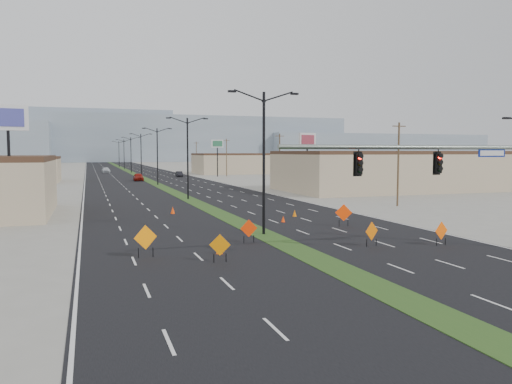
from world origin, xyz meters
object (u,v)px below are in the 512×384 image
object	(u,v)px
streetlight_5	(124,153)
construction_sign_5	(344,213)
construction_sign_1	(220,246)
streetlight_0	(264,158)
streetlight_4	(131,153)
streetlight_3	(141,154)
pole_sign_west	(8,126)
cone_1	(283,219)
signal_mast	(465,171)
pole_sign_east_far	(217,147)
car_mid	(179,174)
streetlight_2	(157,154)
cone_3	(173,210)
construction_sign_2	(249,229)
car_left	(138,177)
streetlight_1	(188,155)
cone_2	(295,213)
car_far	(106,170)
construction_sign_4	(441,232)
cone_0	(219,248)
streetlight_6	(119,153)
pole_sign_east_near	(307,145)
construction_sign_3	(372,232)

from	to	relation	value
streetlight_5	construction_sign_5	bearing A→B (deg)	-87.02
construction_sign_1	construction_sign_5	distance (m)	15.48
streetlight_0	streetlight_4	bearing A→B (deg)	90.00
streetlight_3	pole_sign_west	distance (m)	73.55
construction_sign_1	cone_1	xyz separation A→B (m)	(8.81, 13.02, -0.62)
signal_mast	pole_sign_east_far	world-z (taller)	pole_sign_east_far
cone_1	car_mid	bearing A→B (deg)	86.27
streetlight_3	streetlight_4	size ratio (longest dim) A/B	1.00
streetlight_5	construction_sign_1	distance (m)	147.88
streetlight_3	streetlight_5	size ratio (longest dim) A/B	1.00
streetlight_2	cone_3	xyz separation A→B (m)	(-4.19, -42.06, -5.07)
construction_sign_2	construction_sign_5	size ratio (longest dim) A/B	0.86
streetlight_5	car_left	size ratio (longest dim) A/B	2.17
streetlight_1	cone_3	bearing A→B (deg)	-106.58
streetlight_1	pole_sign_east_far	xyz separation A→B (m)	(17.56, 54.25, 1.70)
streetlight_3	cone_2	distance (m)	76.06
car_far	streetlight_2	bearing A→B (deg)	-87.41
car_far	construction_sign_1	distance (m)	121.41
signal_mast	streetlight_4	xyz separation A→B (m)	(-8.56, 122.00, 0.63)
construction_sign_1	construction_sign_4	xyz separation A→B (m)	(14.31, 0.23, -0.01)
streetlight_1	cone_0	size ratio (longest dim) A/B	14.93
streetlight_0	pole_sign_east_far	world-z (taller)	streetlight_0
streetlight_5	construction_sign_2	bearing A→B (deg)	-90.80
streetlight_6	construction_sign_4	bearing A→B (deg)	-87.03
cone_0	pole_sign_east_near	size ratio (longest dim) A/B	0.08
streetlight_3	pole_sign_east_near	xyz separation A→B (m)	(17.68, -52.56, 1.47)
streetlight_1	streetlight_2	xyz separation A→B (m)	(0.00, 28.00, 0.00)
streetlight_5	streetlight_4	bearing A→B (deg)	-90.00
streetlight_2	construction_sign_3	distance (m)	62.73
cone_0	pole_sign_east_far	size ratio (longest dim) A/B	0.08
car_mid	construction_sign_4	distance (m)	91.67
streetlight_3	car_mid	bearing A→B (deg)	1.15
pole_sign_east_near	cone_0	bearing A→B (deg)	-134.03
streetlight_4	pole_sign_west	size ratio (longest dim) A/B	1.03
streetlight_3	streetlight_6	world-z (taller)	same
car_left	pole_sign_east_far	size ratio (longest dim) A/B	0.53
streetlight_3	construction_sign_3	size ratio (longest dim) A/B	6.48
streetlight_4	signal_mast	bearing A→B (deg)	-85.99
pole_sign_east_near	cone_2	bearing A→B (deg)	-129.85
streetlight_6	construction_sign_3	world-z (taller)	streetlight_6
car_mid	cone_3	distance (m)	71.42
construction_sign_4	cone_3	bearing A→B (deg)	108.71
pole_sign_west	pole_sign_east_near	xyz separation A→B (m)	(35.54, 18.74, -1.07)
streetlight_2	cone_3	world-z (taller)	streetlight_2
cone_0	car_mid	bearing A→B (deg)	81.49
streetlight_6	construction_sign_3	distance (m)	174.51
cone_2	pole_sign_west	bearing A→B (deg)	169.63
construction_sign_4	cone_0	size ratio (longest dim) A/B	2.25
streetlight_4	pole_sign_east_near	world-z (taller)	streetlight_4
cone_0	pole_sign_west	bearing A→B (deg)	125.79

